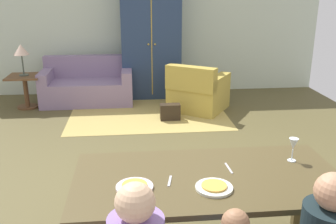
# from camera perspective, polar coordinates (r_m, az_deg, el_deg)

# --- Properties ---
(ground_plane) EXTENTS (7.09, 6.25, 0.02)m
(ground_plane) POSITION_cam_1_polar(r_m,az_deg,el_deg) (4.85, -2.32, -6.64)
(ground_plane) COLOR brown
(back_wall) EXTENTS (7.09, 0.10, 2.70)m
(back_wall) POSITION_cam_1_polar(r_m,az_deg,el_deg) (7.60, -3.96, 13.10)
(back_wall) COLOR beige
(back_wall) RESTS_ON ground_plane
(dining_table) EXTENTS (1.91, 0.94, 0.76)m
(dining_table) POSITION_cam_1_polar(r_m,az_deg,el_deg) (2.76, 6.09, -10.83)
(dining_table) COLOR #4F4224
(dining_table) RESTS_ON ground_plane
(plate_near_man) EXTENTS (0.25, 0.25, 0.02)m
(plate_near_man) POSITION_cam_1_polar(r_m,az_deg,el_deg) (2.57, -5.07, -11.22)
(plate_near_man) COLOR silver
(plate_near_man) RESTS_ON dining_table
(pizza_near_man) EXTENTS (0.17, 0.17, 0.01)m
(pizza_near_man) POSITION_cam_1_polar(r_m,az_deg,el_deg) (2.56, -5.08, -10.93)
(pizza_near_man) COLOR gold
(pizza_near_man) RESTS_ON plate_near_man
(plate_near_child) EXTENTS (0.25, 0.25, 0.02)m
(plate_near_child) POSITION_cam_1_polar(r_m,az_deg,el_deg) (2.57, 6.97, -11.27)
(plate_near_child) COLOR silver
(plate_near_child) RESTS_ON dining_table
(pizza_near_child) EXTENTS (0.17, 0.17, 0.01)m
(pizza_near_child) POSITION_cam_1_polar(r_m,az_deg,el_deg) (2.56, 6.98, -10.98)
(pizza_near_child) COLOR gold
(pizza_near_child) RESTS_ON plate_near_child
(wine_glass) EXTENTS (0.07, 0.07, 0.19)m
(wine_glass) POSITION_cam_1_polar(r_m,az_deg,el_deg) (3.03, 18.39, -4.75)
(wine_glass) COLOR silver
(wine_glass) RESTS_ON dining_table
(fork) EXTENTS (0.05, 0.15, 0.01)m
(fork) POSITION_cam_1_polar(r_m,az_deg,el_deg) (2.64, 0.17, -10.38)
(fork) COLOR silver
(fork) RESTS_ON dining_table
(knife) EXTENTS (0.02, 0.17, 0.01)m
(knife) POSITION_cam_1_polar(r_m,az_deg,el_deg) (2.85, 9.15, -8.37)
(knife) COLOR silver
(knife) RESTS_ON dining_table
(area_rug) EXTENTS (2.60, 1.80, 0.01)m
(area_rug) POSITION_cam_1_polar(r_m,az_deg,el_deg) (6.36, -2.97, -0.32)
(area_rug) COLOR tan
(area_rug) RESTS_ON ground_plane
(couch) EXTENTS (1.62, 0.86, 0.82)m
(couch) POSITION_cam_1_polar(r_m,az_deg,el_deg) (7.14, -11.98, 3.89)
(couch) COLOR gray
(couch) RESTS_ON ground_plane
(armchair) EXTENTS (1.18, 1.19, 0.82)m
(armchair) POSITION_cam_1_polar(r_m,az_deg,el_deg) (6.51, 4.47, 2.98)
(armchair) COLOR gold
(armchair) RESTS_ON ground_plane
(armoire) EXTENTS (1.10, 0.59, 2.10)m
(armoire) POSITION_cam_1_polar(r_m,az_deg,el_deg) (7.25, -2.61, 10.49)
(armoire) COLOR navy
(armoire) RESTS_ON ground_plane
(side_table) EXTENTS (0.56, 0.56, 0.58)m
(side_table) POSITION_cam_1_polar(r_m,az_deg,el_deg) (7.07, -20.70, 3.57)
(side_table) COLOR brown
(side_table) RESTS_ON ground_plane
(table_lamp) EXTENTS (0.26, 0.26, 0.54)m
(table_lamp) POSITION_cam_1_polar(r_m,az_deg,el_deg) (6.95, -21.29, 8.60)
(table_lamp) COLOR #40493E
(table_lamp) RESTS_ON side_table
(handbag) EXTENTS (0.32, 0.16, 0.26)m
(handbag) POSITION_cam_1_polar(r_m,az_deg,el_deg) (6.06, 0.33, 0.01)
(handbag) COLOR #2F2419
(handbag) RESTS_ON ground_plane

